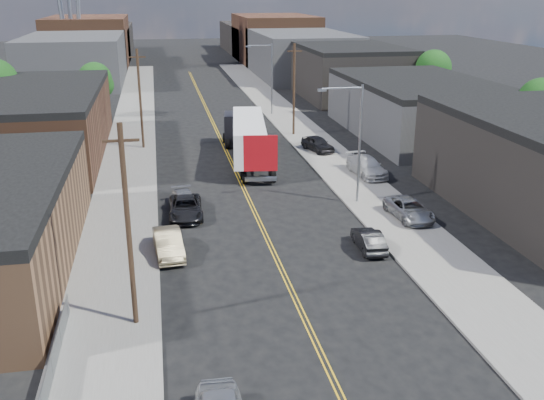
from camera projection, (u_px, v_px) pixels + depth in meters
name	position (u px, v px, depth m)	size (l,w,h in m)	color
ground	(210.00, 117.00, 77.35)	(260.00, 260.00, 0.00)	black
centerline	(223.00, 145.00, 63.44)	(0.32, 120.00, 0.01)	gold
sidewalk_left	(131.00, 149.00, 61.74)	(5.00, 140.00, 0.15)	slate
sidewalk_right	(311.00, 140.00, 65.09)	(5.00, 140.00, 0.15)	slate
warehouse_brown	(38.00, 123.00, 58.26)	(12.00, 26.00, 6.60)	#513120
industrial_right_b	(419.00, 107.00, 67.24)	(14.00, 24.00, 6.10)	#343436
industrial_right_c	(348.00, 71.00, 91.10)	(14.00, 22.00, 7.60)	black
skyline_left_a	(76.00, 59.00, 104.97)	(16.00, 30.00, 8.00)	#343436
skyline_right_a	(300.00, 54.00, 112.02)	(16.00, 30.00, 8.00)	#343436
skyline_left_b	(89.00, 41.00, 127.83)	(16.00, 26.00, 10.00)	#513120
skyline_right_b	(275.00, 39.00, 134.87)	(16.00, 26.00, 10.00)	#513120
skyline_left_c	(97.00, 41.00, 146.88)	(16.00, 40.00, 7.00)	black
skyline_right_c	(260.00, 39.00, 153.92)	(16.00, 40.00, 7.00)	black
streetlight_near	(355.00, 135.00, 44.47)	(3.39, 0.25, 9.00)	gray
streetlight_far	(269.00, 73.00, 76.93)	(3.39, 0.25, 9.00)	gray
utility_pole_left_near	(128.00, 227.00, 27.84)	(1.60, 0.26, 10.00)	black
utility_pole_left_far	(140.00, 99.00, 60.30)	(1.60, 0.26, 10.00)	black
utility_pole_right	(294.00, 89.00, 65.97)	(1.60, 0.26, 10.00)	black
tree_left_far	(96.00, 82.00, 75.25)	(4.35, 4.20, 6.97)	black
tree_right_near	(541.00, 104.00, 58.78)	(4.60, 4.48, 7.44)	black
tree_right_far	(434.00, 70.00, 80.94)	(4.85, 4.76, 7.91)	black
semi_truck	(246.00, 135.00, 57.03)	(4.37, 16.63, 4.28)	white
car_left_b	(168.00, 244.00, 37.00)	(1.60, 4.59, 1.51)	#897B59
car_left_c	(186.00, 208.00, 43.26)	(2.32, 5.04, 1.40)	black
car_left_d	(185.00, 201.00, 44.73)	(1.78, 4.38, 1.27)	#95979A
car_right_oncoming	(369.00, 240.00, 37.86)	(1.37, 3.92, 1.29)	black
car_right_lot_a	(409.00, 209.00, 42.62)	(2.22, 4.82, 1.34)	#939598
car_right_lot_b	(367.00, 166.00, 52.53)	(2.18, 5.37, 1.56)	#AEAEAE
car_right_lot_c	(318.00, 144.00, 60.37)	(1.74, 4.32, 1.47)	black
car_ahead_truck	(251.00, 132.00, 66.23)	(2.25, 4.89, 1.36)	black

